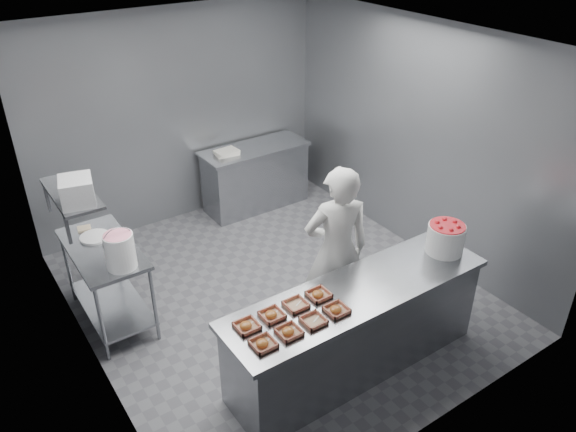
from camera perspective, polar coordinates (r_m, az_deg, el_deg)
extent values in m
plane|color=#4C4C51|center=(6.40, -1.22, -7.82)|extent=(4.50, 4.50, 0.00)
plane|color=white|center=(5.19, -1.57, 17.44)|extent=(4.50, 4.50, 0.00)
cube|color=slate|center=(7.50, -10.94, 9.74)|extent=(4.00, 0.04, 2.80)
cube|color=slate|center=(5.00, -20.95, -2.52)|extent=(0.04, 4.50, 2.80)
cube|color=slate|center=(6.85, 12.90, 7.57)|extent=(0.04, 4.50, 2.80)
cube|color=slate|center=(5.02, 7.21, -7.66)|extent=(2.60, 0.70, 0.05)
cube|color=slate|center=(5.31, 6.90, -11.51)|extent=(2.50, 0.64, 0.85)
cube|color=slate|center=(5.84, -18.38, -3.20)|extent=(0.60, 1.20, 0.04)
cube|color=slate|center=(6.22, -17.38, -8.46)|extent=(0.56, 1.15, 0.03)
cylinder|color=slate|center=(5.59, -18.39, -10.41)|extent=(0.04, 0.04, 0.88)
cylinder|color=slate|center=(5.69, -13.42, -8.73)|extent=(0.04, 0.04, 0.88)
cylinder|color=slate|center=(6.49, -21.46, -4.85)|extent=(0.04, 0.04, 0.88)
cylinder|color=slate|center=(6.58, -17.15, -3.51)|extent=(0.04, 0.04, 0.88)
cube|color=slate|center=(7.78, -3.43, 6.81)|extent=(1.50, 0.60, 0.05)
cube|color=slate|center=(7.96, -3.33, 3.83)|extent=(1.44, 0.55, 0.85)
cube|color=slate|center=(5.48, -21.14, 2.17)|extent=(0.35, 0.90, 0.03)
cube|color=tan|center=(4.42, -2.53, -12.84)|extent=(0.18, 0.18, 0.04)
cube|color=white|center=(4.45, -2.13, -12.61)|extent=(0.10, 0.06, 0.00)
ellipsoid|color=#B1752C|center=(4.41, -2.64, -12.79)|extent=(0.10, 0.10, 0.05)
cube|color=tan|center=(4.52, 0.11, -11.69)|extent=(0.18, 0.18, 0.04)
cube|color=white|center=(4.55, 0.47, -11.46)|extent=(0.10, 0.06, 0.00)
ellipsoid|color=#B1752C|center=(4.51, 0.00, -11.64)|extent=(0.10, 0.10, 0.05)
cube|color=tan|center=(4.62, 2.60, -10.56)|extent=(0.18, 0.18, 0.04)
cube|color=white|center=(4.66, 2.94, -10.35)|extent=(0.10, 0.06, 0.00)
cube|color=tan|center=(4.74, 4.97, -9.47)|extent=(0.18, 0.18, 0.04)
cube|color=white|center=(4.78, 5.27, -9.27)|extent=(0.10, 0.06, 0.00)
ellipsoid|color=#B1752C|center=(4.73, 4.88, -9.42)|extent=(0.10, 0.10, 0.05)
cube|color=tan|center=(4.58, -4.20, -11.08)|extent=(0.18, 0.18, 0.04)
cube|color=white|center=(4.61, -3.81, -10.87)|extent=(0.10, 0.06, 0.00)
ellipsoid|color=#B1752C|center=(4.57, -4.32, -11.03)|extent=(0.10, 0.10, 0.05)
cube|color=tan|center=(4.67, -1.63, -10.02)|extent=(0.18, 0.18, 0.04)
cube|color=white|center=(4.71, -1.27, -9.82)|extent=(0.10, 0.06, 0.00)
ellipsoid|color=#B1752C|center=(4.66, -1.74, -9.97)|extent=(0.10, 0.10, 0.05)
cube|color=tan|center=(4.78, 0.81, -8.98)|extent=(0.18, 0.18, 0.04)
cube|color=white|center=(4.81, 1.15, -8.79)|extent=(0.10, 0.06, 0.00)
cube|color=tan|center=(4.89, 3.14, -7.97)|extent=(0.18, 0.18, 0.04)
cube|color=white|center=(4.93, 3.45, -7.79)|extent=(0.10, 0.06, 0.00)
ellipsoid|color=#B1752C|center=(4.88, 3.05, -7.92)|extent=(0.10, 0.10, 0.05)
imported|color=silver|center=(5.50, 4.94, -3.53)|extent=(0.76, 0.63, 1.80)
cylinder|color=white|center=(5.60, 15.71, -2.23)|extent=(0.36, 0.36, 0.29)
cylinder|color=red|center=(5.53, 15.90, -1.06)|extent=(0.34, 0.34, 0.04)
cylinder|color=white|center=(5.38, -16.69, -3.44)|extent=(0.28, 0.28, 0.35)
cylinder|color=pink|center=(5.29, -16.96, -1.90)|extent=(0.26, 0.26, 0.02)
torus|color=slate|center=(5.33, -16.86, -2.49)|extent=(0.29, 0.01, 0.29)
cylinder|color=white|center=(5.99, -19.03, -2.02)|extent=(0.33, 0.33, 0.02)
cube|color=#CCB28C|center=(6.19, -19.99, -1.19)|extent=(0.15, 0.14, 0.02)
cube|color=gray|center=(5.20, -20.65, 2.39)|extent=(0.34, 0.37, 0.24)
cube|color=silver|center=(7.56, -6.26, 6.44)|extent=(0.32, 0.25, 0.06)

